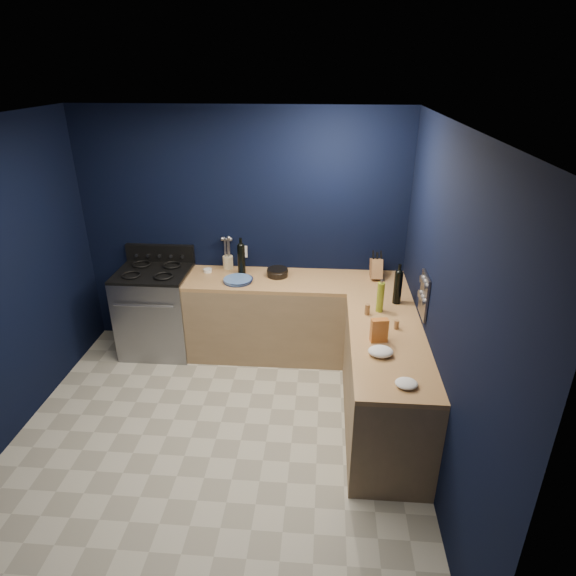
# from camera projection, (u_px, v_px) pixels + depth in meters

# --- Properties ---
(floor) EXTENTS (3.50, 3.50, 0.02)m
(floor) POSITION_uv_depth(u_px,v_px,m) (216.00, 440.00, 4.21)
(floor) COLOR #B9B4A2
(floor) RESTS_ON ground
(ceiling) EXTENTS (3.50, 3.50, 0.02)m
(ceiling) POSITION_uv_depth(u_px,v_px,m) (190.00, 123.00, 3.11)
(ceiling) COLOR silver
(ceiling) RESTS_ON ground
(wall_back) EXTENTS (3.50, 0.02, 2.60)m
(wall_back) POSITION_uv_depth(u_px,v_px,m) (243.00, 232.00, 5.26)
(wall_back) COLOR black
(wall_back) RESTS_ON ground
(wall_right) EXTENTS (0.02, 3.50, 2.60)m
(wall_right) POSITION_uv_depth(u_px,v_px,m) (443.00, 314.00, 3.54)
(wall_right) COLOR black
(wall_right) RESTS_ON ground
(wall_front) EXTENTS (3.50, 0.02, 2.60)m
(wall_front) POSITION_uv_depth(u_px,v_px,m) (110.00, 491.00, 2.07)
(wall_front) COLOR black
(wall_front) RESTS_ON ground
(cab_back) EXTENTS (2.30, 0.63, 0.86)m
(cab_back) POSITION_uv_depth(u_px,v_px,m) (296.00, 319.00, 5.29)
(cab_back) COLOR #927552
(cab_back) RESTS_ON floor
(top_back) EXTENTS (2.30, 0.63, 0.04)m
(top_back) POSITION_uv_depth(u_px,v_px,m) (296.00, 281.00, 5.10)
(top_back) COLOR brown
(top_back) RESTS_ON cab_back
(cab_right) EXTENTS (0.63, 1.67, 0.86)m
(cab_right) POSITION_uv_depth(u_px,v_px,m) (384.00, 386.00, 4.19)
(cab_right) COLOR #927552
(cab_right) RESTS_ON floor
(top_right) EXTENTS (0.63, 1.67, 0.04)m
(top_right) POSITION_uv_depth(u_px,v_px,m) (388.00, 341.00, 4.00)
(top_right) COLOR brown
(top_right) RESTS_ON cab_right
(gas_range) EXTENTS (0.76, 0.66, 0.92)m
(gas_range) POSITION_uv_depth(u_px,v_px,m) (157.00, 312.00, 5.37)
(gas_range) COLOR gray
(gas_range) RESTS_ON floor
(oven_door) EXTENTS (0.59, 0.02, 0.42)m
(oven_door) POSITION_uv_depth(u_px,v_px,m) (148.00, 327.00, 5.09)
(oven_door) COLOR black
(oven_door) RESTS_ON gas_range
(cooktop) EXTENTS (0.76, 0.66, 0.03)m
(cooktop) POSITION_uv_depth(u_px,v_px,m) (152.00, 272.00, 5.17)
(cooktop) COLOR black
(cooktop) RESTS_ON gas_range
(backguard) EXTENTS (0.76, 0.06, 0.20)m
(backguard) POSITION_uv_depth(u_px,v_px,m) (160.00, 253.00, 5.39)
(backguard) COLOR black
(backguard) RESTS_ON gas_range
(spice_panel) EXTENTS (0.02, 0.28, 0.38)m
(spice_panel) POSITION_uv_depth(u_px,v_px,m) (424.00, 296.00, 4.09)
(spice_panel) COLOR gray
(spice_panel) RESTS_ON wall_right
(wall_outlet) EXTENTS (0.09, 0.02, 0.13)m
(wall_outlet) POSITION_uv_depth(u_px,v_px,m) (243.00, 252.00, 5.33)
(wall_outlet) COLOR white
(wall_outlet) RESTS_ON wall_back
(plate_stack) EXTENTS (0.33, 0.33, 0.04)m
(plate_stack) POSITION_uv_depth(u_px,v_px,m) (238.00, 280.00, 5.02)
(plate_stack) COLOR #3F65B0
(plate_stack) RESTS_ON top_back
(ramekin) EXTENTS (0.11, 0.11, 0.04)m
(ramekin) POSITION_uv_depth(u_px,v_px,m) (208.00, 270.00, 5.26)
(ramekin) COLOR white
(ramekin) RESTS_ON top_back
(utensil_crock) EXTENTS (0.14, 0.14, 0.14)m
(utensil_crock) POSITION_uv_depth(u_px,v_px,m) (228.00, 262.00, 5.34)
(utensil_crock) COLOR beige
(utensil_crock) RESTS_ON top_back
(wine_bottle_back) EXTENTS (0.10, 0.10, 0.33)m
(wine_bottle_back) POSITION_uv_depth(u_px,v_px,m) (241.00, 260.00, 5.15)
(wine_bottle_back) COLOR black
(wine_bottle_back) RESTS_ON top_back
(lemon_basket) EXTENTS (0.23, 0.23, 0.08)m
(lemon_basket) POSITION_uv_depth(u_px,v_px,m) (277.00, 272.00, 5.15)
(lemon_basket) COLOR black
(lemon_basket) RESTS_ON top_back
(knife_block) EXTENTS (0.12, 0.25, 0.26)m
(knife_block) POSITION_uv_depth(u_px,v_px,m) (376.00, 269.00, 5.09)
(knife_block) COLOR olive
(knife_block) RESTS_ON top_back
(wine_bottle_right) EXTENTS (0.10, 0.10, 0.31)m
(wine_bottle_right) POSITION_uv_depth(u_px,v_px,m) (398.00, 288.00, 4.53)
(wine_bottle_right) COLOR black
(wine_bottle_right) RESTS_ON top_right
(oil_bottle) EXTENTS (0.08, 0.08, 0.28)m
(oil_bottle) POSITION_uv_depth(u_px,v_px,m) (380.00, 297.00, 4.38)
(oil_bottle) COLOR olive
(oil_bottle) RESTS_ON top_right
(spice_jar_near) EXTENTS (0.05, 0.05, 0.10)m
(spice_jar_near) POSITION_uv_depth(u_px,v_px,m) (367.00, 309.00, 4.36)
(spice_jar_near) COLOR olive
(spice_jar_near) RESTS_ON top_right
(spice_jar_far) EXTENTS (0.05, 0.05, 0.08)m
(spice_jar_far) POSITION_uv_depth(u_px,v_px,m) (396.00, 325.00, 4.13)
(spice_jar_far) COLOR olive
(spice_jar_far) RESTS_ON top_right
(crouton_bag) EXTENTS (0.15, 0.09, 0.20)m
(crouton_bag) POSITION_uv_depth(u_px,v_px,m) (379.00, 330.00, 3.92)
(crouton_bag) COLOR #B14926
(crouton_bag) RESTS_ON top_right
(towel_front) EXTENTS (0.23, 0.21, 0.07)m
(towel_front) POSITION_uv_depth(u_px,v_px,m) (381.00, 351.00, 3.75)
(towel_front) COLOR white
(towel_front) RESTS_ON top_right
(towel_end) EXTENTS (0.19, 0.18, 0.05)m
(towel_end) POSITION_uv_depth(u_px,v_px,m) (406.00, 383.00, 3.40)
(towel_end) COLOR white
(towel_end) RESTS_ON top_right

